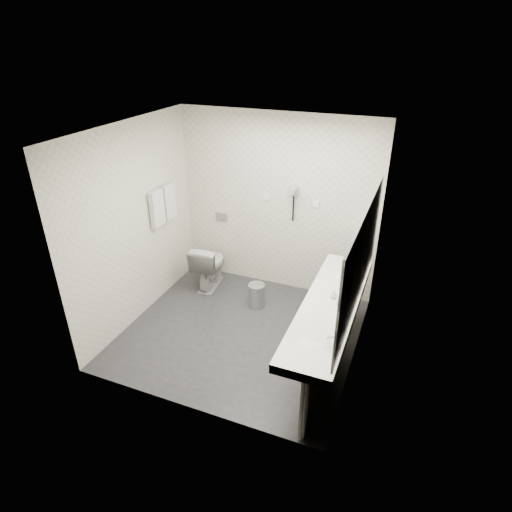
% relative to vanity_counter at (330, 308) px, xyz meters
% --- Properties ---
extents(floor, '(2.80, 2.80, 0.00)m').
position_rel_vanity_counter_xyz_m(floor, '(-1.12, 0.20, -0.80)').
color(floor, '#26262B').
rests_on(floor, ground).
extents(ceiling, '(2.80, 2.80, 0.00)m').
position_rel_vanity_counter_xyz_m(ceiling, '(-1.12, 0.20, 1.70)').
color(ceiling, silver).
rests_on(ceiling, wall_back).
extents(wall_back, '(2.80, 0.00, 2.80)m').
position_rel_vanity_counter_xyz_m(wall_back, '(-1.12, 1.50, 0.45)').
color(wall_back, beige).
rests_on(wall_back, floor).
extents(wall_front, '(2.80, 0.00, 2.80)m').
position_rel_vanity_counter_xyz_m(wall_front, '(-1.12, -1.10, 0.45)').
color(wall_front, beige).
rests_on(wall_front, floor).
extents(wall_left, '(0.00, 2.60, 2.60)m').
position_rel_vanity_counter_xyz_m(wall_left, '(-2.52, 0.20, 0.45)').
color(wall_left, beige).
rests_on(wall_left, floor).
extents(wall_right, '(0.00, 2.60, 2.60)m').
position_rel_vanity_counter_xyz_m(wall_right, '(0.27, 0.20, 0.45)').
color(wall_right, beige).
rests_on(wall_right, floor).
extents(vanity_counter, '(0.55, 2.20, 0.10)m').
position_rel_vanity_counter_xyz_m(vanity_counter, '(0.00, 0.00, 0.00)').
color(vanity_counter, silver).
rests_on(vanity_counter, floor).
extents(vanity_panel, '(0.03, 2.15, 0.75)m').
position_rel_vanity_counter_xyz_m(vanity_panel, '(0.02, 0.00, -0.42)').
color(vanity_panel, gray).
rests_on(vanity_panel, floor).
extents(vanity_post_near, '(0.06, 0.06, 0.75)m').
position_rel_vanity_counter_xyz_m(vanity_post_near, '(0.05, -1.04, -0.42)').
color(vanity_post_near, silver).
rests_on(vanity_post_near, floor).
extents(vanity_post_far, '(0.06, 0.06, 0.75)m').
position_rel_vanity_counter_xyz_m(vanity_post_far, '(0.05, 1.04, -0.42)').
color(vanity_post_far, silver).
rests_on(vanity_post_far, floor).
extents(mirror, '(0.02, 2.20, 1.05)m').
position_rel_vanity_counter_xyz_m(mirror, '(0.26, 0.00, 0.65)').
color(mirror, '#B2BCC6').
rests_on(mirror, wall_right).
extents(basin_near, '(0.40, 0.31, 0.05)m').
position_rel_vanity_counter_xyz_m(basin_near, '(0.00, -0.65, 0.04)').
color(basin_near, white).
rests_on(basin_near, vanity_counter).
extents(basin_far, '(0.40, 0.31, 0.05)m').
position_rel_vanity_counter_xyz_m(basin_far, '(0.00, 0.65, 0.04)').
color(basin_far, white).
rests_on(basin_far, vanity_counter).
extents(faucet_near, '(0.04, 0.04, 0.15)m').
position_rel_vanity_counter_xyz_m(faucet_near, '(0.19, -0.65, 0.12)').
color(faucet_near, silver).
rests_on(faucet_near, vanity_counter).
extents(faucet_far, '(0.04, 0.04, 0.15)m').
position_rel_vanity_counter_xyz_m(faucet_far, '(0.19, 0.65, 0.12)').
color(faucet_far, silver).
rests_on(faucet_far, vanity_counter).
extents(soap_bottle_a, '(0.07, 0.07, 0.11)m').
position_rel_vanity_counter_xyz_m(soap_bottle_a, '(0.10, -0.00, 0.11)').
color(soap_bottle_a, beige).
rests_on(soap_bottle_a, vanity_counter).
extents(soap_bottle_b, '(0.10, 0.10, 0.09)m').
position_rel_vanity_counter_xyz_m(soap_bottle_b, '(0.01, 0.12, 0.10)').
color(soap_bottle_b, beige).
rests_on(soap_bottle_b, vanity_counter).
extents(soap_bottle_c, '(0.05, 0.05, 0.12)m').
position_rel_vanity_counter_xyz_m(soap_bottle_c, '(0.15, -0.08, 0.11)').
color(soap_bottle_c, beige).
rests_on(soap_bottle_c, vanity_counter).
extents(glass_left, '(0.07, 0.07, 0.11)m').
position_rel_vanity_counter_xyz_m(glass_left, '(0.21, 0.31, 0.10)').
color(glass_left, silver).
rests_on(glass_left, vanity_counter).
extents(glass_right, '(0.07, 0.07, 0.10)m').
position_rel_vanity_counter_xyz_m(glass_right, '(0.19, 0.42, 0.10)').
color(glass_right, silver).
rests_on(glass_right, vanity_counter).
extents(toilet, '(0.44, 0.71, 0.69)m').
position_rel_vanity_counter_xyz_m(toilet, '(-2.00, 1.08, -0.46)').
color(toilet, white).
rests_on(toilet, floor).
extents(flush_plate, '(0.18, 0.02, 0.12)m').
position_rel_vanity_counter_xyz_m(flush_plate, '(-1.98, 1.49, 0.15)').
color(flush_plate, '#B2B5BA').
rests_on(flush_plate, wall_back).
extents(pedal_bin, '(0.28, 0.28, 0.32)m').
position_rel_vanity_counter_xyz_m(pedal_bin, '(-1.16, 0.83, -0.64)').
color(pedal_bin, '#B2B5BA').
rests_on(pedal_bin, floor).
extents(bin_lid, '(0.23, 0.23, 0.02)m').
position_rel_vanity_counter_xyz_m(bin_lid, '(-1.16, 0.83, -0.47)').
color(bin_lid, '#B2B5BA').
rests_on(bin_lid, pedal_bin).
extents(towel_rail, '(0.02, 0.62, 0.02)m').
position_rel_vanity_counter_xyz_m(towel_rail, '(-2.47, 0.75, 0.75)').
color(towel_rail, silver).
rests_on(towel_rail, wall_left).
extents(towel_near, '(0.07, 0.24, 0.48)m').
position_rel_vanity_counter_xyz_m(towel_near, '(-2.46, 0.61, 0.53)').
color(towel_near, silver).
rests_on(towel_near, towel_rail).
extents(towel_far, '(0.07, 0.24, 0.48)m').
position_rel_vanity_counter_xyz_m(towel_far, '(-2.46, 0.89, 0.53)').
color(towel_far, silver).
rests_on(towel_far, towel_rail).
extents(dryer_cradle, '(0.10, 0.04, 0.14)m').
position_rel_vanity_counter_xyz_m(dryer_cradle, '(-0.88, 1.47, 0.70)').
color(dryer_cradle, '#949298').
rests_on(dryer_cradle, wall_back).
extents(dryer_barrel, '(0.08, 0.14, 0.08)m').
position_rel_vanity_counter_xyz_m(dryer_barrel, '(-0.88, 1.40, 0.73)').
color(dryer_barrel, '#949298').
rests_on(dryer_barrel, dryer_cradle).
extents(dryer_cord, '(0.02, 0.02, 0.35)m').
position_rel_vanity_counter_xyz_m(dryer_cord, '(-0.88, 1.46, 0.45)').
color(dryer_cord, black).
rests_on(dryer_cord, dryer_cradle).
extents(switch_plate_a, '(0.09, 0.02, 0.09)m').
position_rel_vanity_counter_xyz_m(switch_plate_a, '(-1.27, 1.49, 0.55)').
color(switch_plate_a, white).
rests_on(switch_plate_a, wall_back).
extents(switch_plate_b, '(0.09, 0.02, 0.09)m').
position_rel_vanity_counter_xyz_m(switch_plate_b, '(-0.57, 1.49, 0.55)').
color(switch_plate_b, white).
rests_on(switch_plate_b, wall_back).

